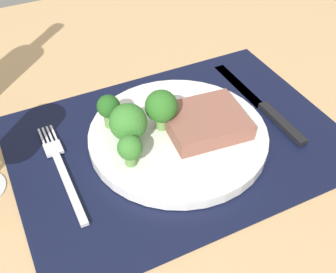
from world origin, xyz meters
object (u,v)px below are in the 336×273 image
object	(u,v)px
plate	(178,136)
knife	(264,107)
steak	(205,121)
fork	(62,169)

from	to	relation	value
plate	knife	xyz separation A→B (cm)	(15.32, 0.53, -0.50)
plate	steak	size ratio (longest dim) A/B	2.34
knife	plate	bearing A→B (deg)	-175.44
fork	knife	world-z (taller)	knife
fork	knife	xyz separation A→B (cm)	(31.87, -0.89, 0.05)
steak	fork	size ratio (longest dim) A/B	0.56
steak	fork	distance (cm)	20.59
fork	knife	distance (cm)	31.88
plate	knife	size ratio (longest dim) A/B	1.10
plate	fork	distance (cm)	16.62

